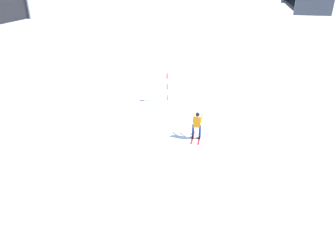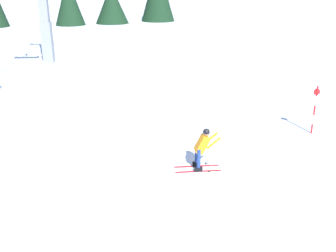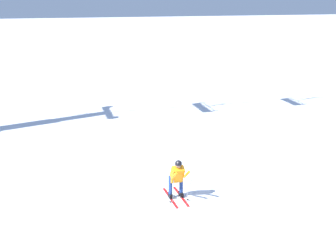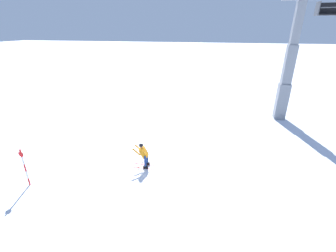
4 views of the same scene
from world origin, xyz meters
TOP-DOWN VIEW (x-y plane):
  - ground_plane at (0.00, 0.00)m, footprint 260.00×260.00m
  - skier_carving_main at (0.65, 0.70)m, footprint 0.72×1.65m
  - lift_tower_far at (20.16, 10.21)m, footprint 0.80×2.60m
  - trail_marker_pole at (3.71, -4.64)m, footprint 0.07×0.28m

SIDE VIEW (x-z plane):
  - ground_plane at x=0.00m, z-range 0.00..0.00m
  - skier_carving_main at x=0.65m, z-range 0.05..1.71m
  - trail_marker_pole at x=3.71m, z-range 0.08..2.21m
  - lift_tower_far at x=20.16m, z-range -0.88..9.29m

